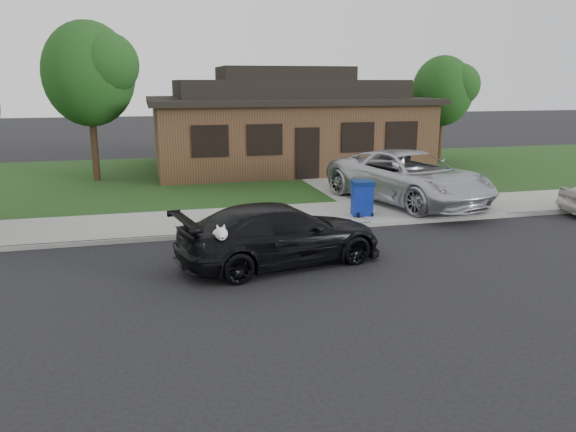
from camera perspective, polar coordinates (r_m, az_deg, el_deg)
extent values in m
plane|color=black|center=(12.23, -1.59, -6.17)|extent=(120.00, 120.00, 0.00)
cube|color=gray|center=(16.93, -5.36, -0.42)|extent=(60.00, 3.00, 0.12)
cube|color=gray|center=(15.49, -4.47, -1.71)|extent=(60.00, 0.12, 0.12)
cube|color=#193814|center=(24.70, -8.33, 3.94)|extent=(60.00, 13.00, 0.13)
cube|color=gray|center=(23.24, 7.40, 3.38)|extent=(4.50, 13.00, 0.14)
imported|color=black|center=(12.88, -0.75, -1.88)|extent=(5.14, 2.94, 1.40)
ellipsoid|color=white|center=(11.74, -6.94, -1.99)|extent=(0.34, 0.40, 0.30)
sphere|color=white|center=(11.49, -6.80, -1.81)|extent=(0.26, 0.26, 0.26)
cube|color=white|center=(11.38, -6.71, -2.19)|extent=(0.09, 0.12, 0.08)
sphere|color=black|center=(11.33, -6.66, -2.27)|extent=(0.04, 0.04, 0.04)
cone|color=white|center=(11.50, -7.18, -1.11)|extent=(0.11, 0.11, 0.14)
cone|color=white|center=(11.51, -6.52, -1.07)|extent=(0.11, 0.11, 0.14)
imported|color=#BABCC2|center=(19.28, 12.15, 3.90)|extent=(4.52, 6.73, 1.71)
cube|color=navy|center=(17.26, 7.52, 1.65)|extent=(0.69, 0.69, 0.97)
cube|color=#071E54|center=(17.16, 7.58, 3.41)|extent=(0.75, 0.75, 0.11)
cylinder|color=black|center=(17.00, 7.18, 0.07)|extent=(0.08, 0.16, 0.15)
cylinder|color=black|center=(17.16, 8.51, 0.15)|extent=(0.08, 0.16, 0.15)
cube|color=#422B1C|center=(27.15, -0.41, 8.26)|extent=(12.00, 8.00, 3.00)
cube|color=black|center=(27.05, -0.41, 11.69)|extent=(12.60, 8.60, 0.25)
cube|color=black|center=(27.04, -0.41, 12.81)|extent=(10.00, 6.50, 0.80)
cube|color=black|center=(27.04, -0.42, 14.29)|extent=(6.00, 3.50, 0.60)
cube|color=black|center=(23.33, 2.00, 6.40)|extent=(1.00, 0.06, 2.10)
cube|color=black|center=(22.47, -7.91, 7.55)|extent=(1.30, 0.05, 1.10)
cube|color=black|center=(22.82, -2.37, 7.76)|extent=(1.30, 0.05, 1.10)
cube|color=black|center=(23.97, 7.11, 7.94)|extent=(1.30, 0.05, 1.10)
cube|color=black|center=(24.77, 11.47, 7.96)|extent=(1.30, 0.05, 1.10)
cylinder|color=#332114|center=(24.47, -19.02, 6.33)|extent=(0.28, 0.28, 2.48)
ellipsoid|color=#143811|center=(24.32, -19.58, 13.44)|extent=(3.60, 3.60, 4.14)
sphere|color=#26591E|center=(23.74, -17.98, 14.45)|extent=(2.52, 2.52, 2.52)
cylinder|color=#332114|center=(29.70, 15.12, 7.31)|extent=(0.28, 0.28, 2.03)
ellipsoid|color=#143811|center=(29.56, 15.42, 12.15)|extent=(3.00, 3.00, 3.45)
sphere|color=#26591E|center=(29.47, 16.94, 12.64)|extent=(2.10, 2.10, 2.10)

